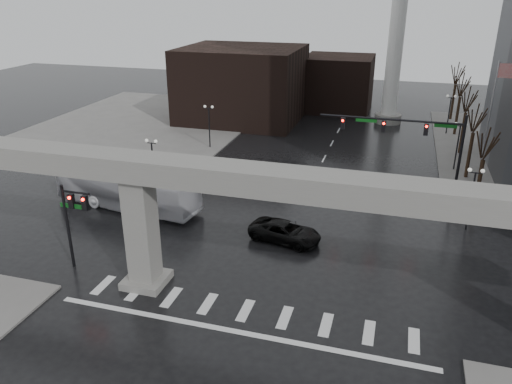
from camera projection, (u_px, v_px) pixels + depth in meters
ground at (250, 301)px, 30.43m from camera, size 160.00×160.00×0.00m
sidewalk_nw at (147, 123)px, 69.03m from camera, size 28.00×36.00×0.15m
elevated_guideway at (272, 200)px, 27.45m from camera, size 48.00×2.60×8.70m
building_far_left at (242, 84)px, 69.32m from camera, size 16.00×14.00×10.00m
building_far_mid at (338, 83)px, 75.44m from camera, size 10.00×10.00×8.00m
smokestack at (398, 22)px, 64.45m from camera, size 3.60×3.60×30.00m
signal_mast_arm at (415, 137)px, 42.49m from camera, size 12.12×0.43×8.00m
signal_left_pole at (73, 213)px, 32.49m from camera, size 2.30×0.30×6.00m
flagpole_assembly at (493, 114)px, 43.03m from camera, size 2.06×0.12×12.00m
lamp_right_0 at (473, 189)px, 37.98m from camera, size 1.22×0.32×5.11m
lamp_right_1 at (459, 138)px, 50.37m from camera, size 1.22×0.32×5.11m
lamp_right_2 at (450, 108)px, 62.77m from camera, size 1.22×0.32×5.11m
lamp_left_0 at (153, 157)px, 45.00m from camera, size 1.22×0.32×5.11m
lamp_left_1 at (209, 119)px, 57.39m from camera, size 1.22×0.32×5.11m
lamp_left_2 at (246, 95)px, 69.78m from camera, size 1.22×0.32×5.11m
tree_right_0 at (480, 180)px, 41.53m from camera, size 1.09×1.58×7.50m
tree_right_1 at (470, 151)px, 48.59m from camera, size 1.09×1.61×7.67m
tree_right_2 at (463, 129)px, 55.65m from camera, size 1.10×1.63×7.85m
tree_right_3 at (458, 112)px, 62.70m from camera, size 1.11×1.66×8.02m
tree_right_4 at (454, 99)px, 69.76m from camera, size 1.12×1.69×8.19m
pickup_truck at (285, 232)px, 37.29m from camera, size 5.81×3.52×1.51m
city_bus at (127, 187)px, 42.56m from camera, size 13.48×4.95×3.67m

